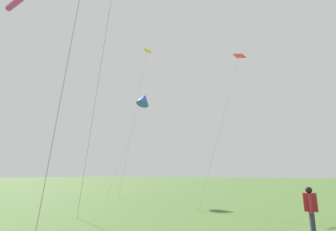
% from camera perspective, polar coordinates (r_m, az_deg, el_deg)
% --- Properties ---
extents(person_navy_jacket, '(0.56, 0.41, 1.56)m').
position_cam_1_polar(person_navy_jacket, '(10.01, 29.10, -17.44)').
color(person_navy_jacket, '#282D42').
rests_on(person_navy_jacket, ground).
extents(small_kite_stunt_black, '(1.19, 2.99, 9.30)m').
position_cam_1_polar(small_kite_stunt_black, '(16.44, 15.02, 10.75)').
color(small_kite_stunt_black, red).
rests_on(small_kite_stunt_black, ground).
extents(small_kite_delta_white, '(1.59, 4.32, 9.04)m').
position_cam_1_polar(small_kite_delta_white, '(22.62, -5.38, 3.56)').
color(small_kite_delta_white, blue).
rests_on(small_kite_delta_white, ground).
extents(small_kite_diamond_red, '(1.79, 1.96, 12.94)m').
position_cam_1_polar(small_kite_diamond_red, '(23.05, -4.99, 12.06)').
color(small_kite_diamond_red, yellow).
rests_on(small_kite_diamond_red, ground).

